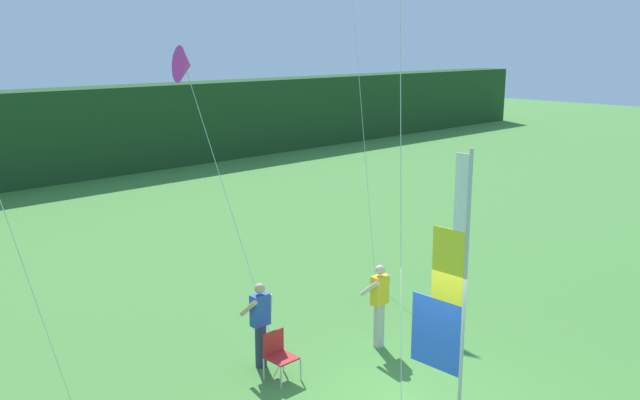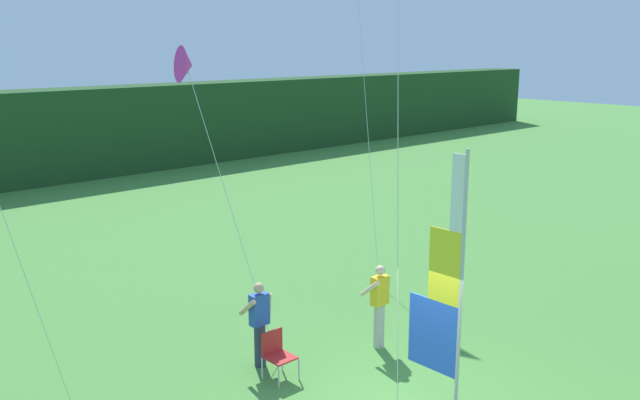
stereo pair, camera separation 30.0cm
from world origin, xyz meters
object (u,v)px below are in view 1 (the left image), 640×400
Objects in this scene: folding_chair at (278,352)px; kite_magenta_delta_4 at (185,66)px; person_near_banner at (260,322)px; person_mid_field at (379,303)px; banner_flag at (449,294)px.

kite_magenta_delta_4 is at bearing 87.80° from folding_chair.
person_near_banner is 2.48m from person_mid_field.
banner_flag reaches higher than folding_chair.
folding_chair is (-2.35, 0.39, -0.42)m from person_mid_field.
person_mid_field is 0.29× the size of kite_magenta_delta_4.
banner_flag is 6.78m from kite_magenta_delta_4.
banner_flag is 0.75× the size of kite_magenta_delta_4.
banner_flag is 3.10m from person_mid_field.
folding_chair is at bearing -96.86° from person_near_banner.
banner_flag is at bearing -80.55° from kite_magenta_delta_4.
banner_flag is 3.53m from folding_chair.
person_mid_field is at bearing -55.23° from kite_magenta_delta_4.
person_near_banner is 0.96× the size of person_mid_field.
person_near_banner reaches higher than folding_chair.
banner_flag is at bearing -74.22° from person_near_banner.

